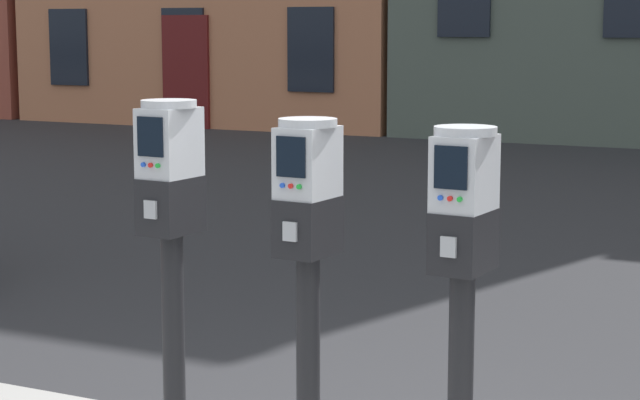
# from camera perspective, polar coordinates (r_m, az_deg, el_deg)

# --- Properties ---
(parking_meter_near_kerb) EXTENTS (0.23, 0.26, 1.48)m
(parking_meter_near_kerb) POSITION_cam_1_polar(r_m,az_deg,el_deg) (4.51, -7.44, -0.86)
(parking_meter_near_kerb) COLOR black
(parking_meter_near_kerb) RESTS_ON sidewalk_slab
(parking_meter_twin_adjacent) EXTENTS (0.23, 0.26, 1.43)m
(parking_meter_twin_adjacent) POSITION_cam_1_polar(r_m,az_deg,el_deg) (4.22, -0.61, -1.93)
(parking_meter_twin_adjacent) COLOR black
(parking_meter_twin_adjacent) RESTS_ON sidewalk_slab
(parking_meter_end_of_row) EXTENTS (0.23, 0.26, 1.42)m
(parking_meter_end_of_row) POSITION_cam_1_polar(r_m,az_deg,el_deg) (3.98, 7.14, -2.68)
(parking_meter_end_of_row) COLOR black
(parking_meter_end_of_row) RESTS_ON sidewalk_slab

